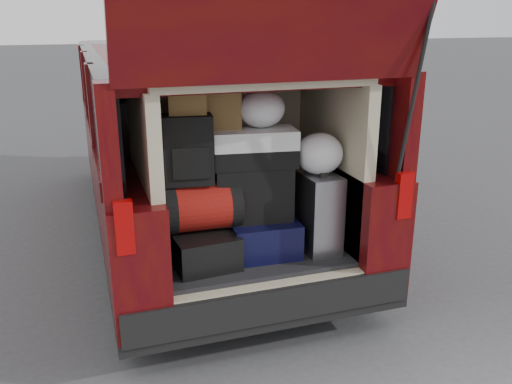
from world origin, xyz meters
TOP-DOWN VIEW (x-y plane):
  - ground at (0.00, 0.00)m, footprint 80.00×80.00m
  - minivan at (0.00, 1.86)m, footprint 1.90×5.35m
  - load_floor at (0.00, 0.28)m, footprint 1.24×1.05m
  - black_hardshell at (-0.35, 0.13)m, footprint 0.44×0.58m
  - navy_hardshell at (0.08, 0.18)m, footprint 0.48×0.57m
  - silver_roller at (0.45, 0.05)m, footprint 0.24×0.37m
  - red_duffel at (-0.34, 0.13)m, footprint 0.50×0.33m
  - black_soft_case at (0.02, 0.17)m, footprint 0.54×0.36m
  - backpack at (-0.41, 0.13)m, footprint 0.32×0.22m
  - twotone_duffel at (0.03, 0.16)m, footprint 0.58×0.35m
  - grocery_sack_lower at (-0.39, 0.18)m, footprint 0.25×0.22m
  - grocery_sack_upper at (-0.16, 0.28)m, footprint 0.27×0.23m
  - plastic_bag_center at (0.09, 0.20)m, footprint 0.32×0.30m
  - plastic_bag_right at (0.45, 0.06)m, footprint 0.36×0.34m

SIDE VIEW (x-z plane):
  - ground at x=0.00m, z-range 0.00..0.00m
  - load_floor at x=0.00m, z-range 0.00..0.55m
  - black_hardshell at x=-0.35m, z-range 0.55..0.77m
  - navy_hardshell at x=0.08m, z-range 0.55..0.79m
  - silver_roller at x=0.45m, z-range 0.55..1.09m
  - minivan at x=0.00m, z-range -0.47..2.29m
  - red_duffel at x=-0.34m, z-range 0.77..1.09m
  - black_soft_case at x=0.02m, z-range 0.79..1.16m
  - plastic_bag_right at x=0.45m, z-range 1.09..1.37m
  - twotone_duffel at x=0.03m, z-range 1.16..1.40m
  - backpack at x=-0.41m, z-range 1.09..1.52m
  - grocery_sack_upper at x=-0.16m, z-range 1.40..1.64m
  - plastic_bag_center at x=0.09m, z-range 1.40..1.65m
  - grocery_sack_lower at x=-0.39m, z-range 1.52..1.73m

